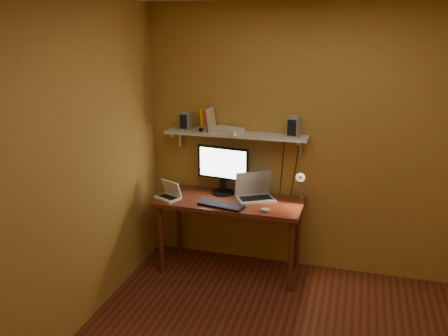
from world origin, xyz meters
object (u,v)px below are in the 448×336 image
(desk, at_px, (230,208))
(netbook, at_px, (169,193))
(laptop, at_px, (254,192))
(speaker_right, at_px, (294,127))
(wall_shelf, at_px, (236,135))
(mouse, at_px, (266,210))
(speaker_left, at_px, (186,121))
(router, at_px, (227,130))
(keyboard, at_px, (221,205))
(shelf_camera, at_px, (201,129))
(desk_lamp, at_px, (301,182))
(monitor, at_px, (223,168))

(desk, xyz_separation_m, netbook, (-0.59, -0.11, 0.14))
(laptop, xyz_separation_m, speaker_right, (0.35, 0.08, 0.65))
(wall_shelf, xyz_separation_m, mouse, (0.39, -0.39, -0.59))
(speaker_left, bearing_deg, laptop, -0.47)
(speaker_right, xyz_separation_m, router, (-0.65, -0.01, -0.07))
(keyboard, height_order, shelf_camera, shelf_camera)
(keyboard, xyz_separation_m, desk_lamp, (0.70, 0.31, 0.20))
(keyboard, xyz_separation_m, shelf_camera, (-0.29, 0.30, 0.65))
(desk, bearing_deg, speaker_right, 18.70)
(monitor, distance_m, speaker_left, 0.60)
(laptop, height_order, speaker_left, speaker_left)
(speaker_right, bearing_deg, laptop, -154.00)
(mouse, height_order, speaker_left, speaker_left)
(wall_shelf, height_order, netbook, wall_shelf)
(wall_shelf, xyz_separation_m, shelf_camera, (-0.33, -0.07, 0.05))
(desk, xyz_separation_m, shelf_camera, (-0.33, 0.12, 0.74))
(mouse, bearing_deg, shelf_camera, 160.75)
(shelf_camera, bearing_deg, laptop, -1.48)
(wall_shelf, relative_size, shelf_camera, 12.72)
(mouse, relative_size, shelf_camera, 0.85)
(mouse, distance_m, shelf_camera, 1.01)
(speaker_right, bearing_deg, router, -166.11)
(monitor, relative_size, shelf_camera, 4.85)
(laptop, xyz_separation_m, netbook, (-0.80, -0.22, -0.02))
(monitor, relative_size, netbook, 1.87)
(wall_shelf, xyz_separation_m, speaker_left, (-0.52, 0.01, 0.11))
(netbook, distance_m, mouse, 0.98)
(wall_shelf, height_order, shelf_camera, shelf_camera)
(speaker_right, bearing_deg, wall_shelf, -167.59)
(desk, relative_size, wall_shelf, 1.00)
(monitor, xyz_separation_m, laptop, (0.34, -0.06, -0.20))
(monitor, bearing_deg, router, 25.93)
(monitor, relative_size, laptop, 1.24)
(wall_shelf, distance_m, keyboard, 0.71)
(monitor, height_order, netbook, monitor)
(desk_lamp, height_order, speaker_left, speaker_left)
(laptop, relative_size, shelf_camera, 3.92)
(laptop, height_order, mouse, laptop)
(desk, distance_m, monitor, 0.41)
(keyboard, distance_m, speaker_left, 0.94)
(wall_shelf, xyz_separation_m, router, (-0.09, -0.02, 0.04))
(keyboard, bearing_deg, shelf_camera, 144.98)
(desk, bearing_deg, mouse, -26.54)
(monitor, distance_m, laptop, 0.40)
(desk, xyz_separation_m, speaker_left, (-0.52, 0.20, 0.80))
(desk, bearing_deg, netbook, -169.09)
(monitor, distance_m, keyboard, 0.44)
(desk, height_order, router, router)
(laptop, bearing_deg, desk, 177.51)
(wall_shelf, height_order, speaker_right, speaker_right)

